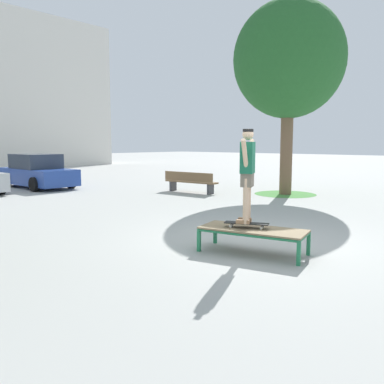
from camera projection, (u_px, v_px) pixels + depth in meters
The scene contains 8 objects.
ground_plane at pixel (256, 242), 8.16m from camera, with size 120.00×120.00×0.00m, color #A8A8A3.
skate_box at pixel (253, 231), 7.31m from camera, with size 1.19×2.03×0.46m.
skateboard at pixel (247, 224), 7.35m from camera, with size 0.52×0.81×0.09m.
skater at pixel (247, 169), 7.23m from camera, with size 0.94×0.50×1.69m.
tree_near_right at pixel (289, 60), 15.19m from camera, with size 4.17×4.17×7.30m.
grass_patch_near_right at pixel (285, 194), 15.81m from camera, with size 2.37×2.37×0.01m, color #47893D.
car_blue at pixel (37, 172), 18.05m from camera, with size 1.97×4.22×1.50m.
park_bench at pixel (190, 181), 16.29m from camera, with size 0.65×2.43×0.83m.
Camera 1 is at (-6.74, -4.45, 2.00)m, focal length 37.83 mm.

